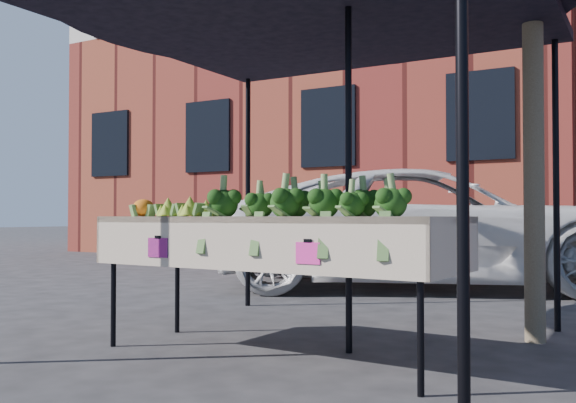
# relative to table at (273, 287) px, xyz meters

# --- Properties ---
(ground) EXTENTS (90.00, 90.00, 0.00)m
(ground) POSITION_rel_table_xyz_m (0.01, -0.01, -0.45)
(ground) COLOR #262628
(table) EXTENTS (2.44, 0.95, 0.90)m
(table) POSITION_rel_table_xyz_m (0.00, 0.00, 0.00)
(table) COLOR beige
(table) RESTS_ON ground
(canopy) EXTENTS (3.16, 3.16, 2.74)m
(canopy) POSITION_rel_table_xyz_m (0.02, 0.45, 0.92)
(canopy) COLOR black
(canopy) RESTS_ON ground
(broccoli_heap) EXTENTS (1.34, 0.54, 0.23)m
(broccoli_heap) POSITION_rel_table_xyz_m (0.28, 0.03, 0.56)
(broccoli_heap) COLOR black
(broccoli_heap) RESTS_ON table
(romanesco_cluster) EXTENTS (0.40, 0.44, 0.17)m
(romanesco_cluster) POSITION_rel_table_xyz_m (-0.66, -0.01, 0.54)
(romanesco_cluster) COLOR #98B836
(romanesco_cluster) RESTS_ON table
(cauliflower_pair) EXTENTS (0.17, 0.17, 0.16)m
(cauliflower_pair) POSITION_rel_table_xyz_m (-1.05, -0.05, 0.53)
(cauliflower_pair) COLOR orange
(cauliflower_pair) RESTS_ON table
(vehicle) EXTENTS (2.32, 2.86, 5.38)m
(vehicle) POSITION_rel_table_xyz_m (-0.33, 4.43, 2.24)
(vehicle) COLOR white
(vehicle) RESTS_ON ground
(street_tree) EXTENTS (2.14, 2.14, 4.22)m
(street_tree) POSITION_rel_table_xyz_m (1.38, 1.36, 1.66)
(street_tree) COLOR #1E4C14
(street_tree) RESTS_ON ground
(building_left) EXTENTS (12.00, 8.00, 9.00)m
(building_left) POSITION_rel_table_xyz_m (-4.99, 11.99, 4.05)
(building_left) COLOR maroon
(building_left) RESTS_ON ground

